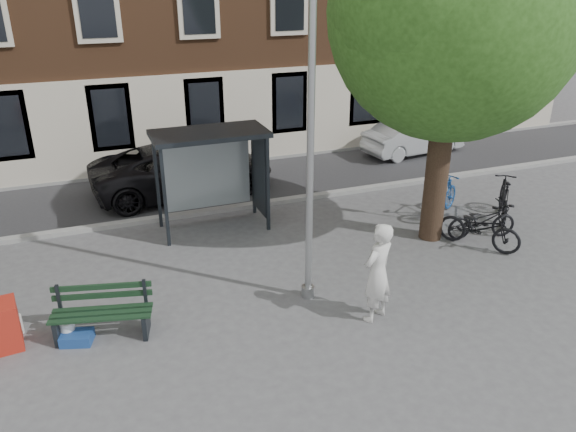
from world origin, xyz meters
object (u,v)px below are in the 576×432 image
(bus_shelter, at_px, (225,156))
(notice_sign, at_px, (437,170))
(bike_d, at_px, (504,199))
(car_silver, at_px, (414,137))
(painter, at_px, (378,273))
(bike_c, at_px, (480,228))
(bike_a, at_px, (482,221))
(bench, at_px, (102,314))
(bike_b, at_px, (442,197))
(lamppost, at_px, (310,170))
(car_dark, at_px, (183,169))

(bus_shelter, distance_m, notice_sign, 5.50)
(bike_d, bearing_deg, car_silver, -62.43)
(painter, distance_m, car_silver, 11.07)
(bus_shelter, xyz_separation_m, bike_d, (7.11, -2.30, -1.33))
(bus_shelter, relative_size, bike_c, 1.44)
(bike_a, bearing_deg, bench, 106.67)
(bike_c, distance_m, car_silver, 7.61)
(bike_b, distance_m, bike_d, 1.63)
(bench, bearing_deg, bike_b, 28.57)
(bike_c, xyz_separation_m, bike_d, (1.73, 1.19, 0.06))
(painter, distance_m, bike_a, 4.83)
(lamppost, bearing_deg, bus_shelter, 98.43)
(bike_b, xyz_separation_m, bike_d, (1.43, -0.77, 0.03))
(bike_a, distance_m, car_silver, 7.09)
(bike_b, height_order, bike_d, bike_d)
(bench, height_order, bike_a, bike_a)
(bus_shelter, relative_size, car_silver, 0.74)
(bike_c, height_order, car_dark, car_dark)
(bench, xyz_separation_m, bike_a, (9.23, 0.89, 0.04))
(bike_b, relative_size, bike_c, 0.93)
(painter, distance_m, bike_d, 6.36)
(bike_c, xyz_separation_m, car_silver, (2.65, 7.13, 0.11))
(bench, distance_m, car_silver, 13.78)
(bike_c, relative_size, bike_d, 1.02)
(lamppost, distance_m, bike_c, 5.32)
(bus_shelter, xyz_separation_m, notice_sign, (5.17, -1.82, -0.43))
(bike_a, bearing_deg, painter, 128.75)
(lamppost, height_order, bike_b, lamppost)
(bike_b, xyz_separation_m, car_silver, (2.36, 5.16, 0.08))
(bike_a, xyz_separation_m, notice_sign, (-0.61, 1.25, 1.02))
(bus_shelter, xyz_separation_m, car_silver, (8.03, 3.64, -1.28))
(bike_a, bearing_deg, notice_sign, 37.01)
(notice_sign, bearing_deg, bike_a, -48.98)
(bike_c, relative_size, notice_sign, 0.98)
(bench, bearing_deg, lamppost, 11.65)
(notice_sign, bearing_deg, painter, -121.19)
(notice_sign, bearing_deg, car_silver, 77.50)
(bike_c, bearing_deg, bike_b, 44.97)
(bike_d, distance_m, car_dark, 9.24)
(bench, xyz_separation_m, car_silver, (11.49, 7.61, 0.20))
(bus_shelter, height_order, painter, bus_shelter)
(lamppost, bearing_deg, bike_b, 26.99)
(painter, xyz_separation_m, bike_c, (3.86, 1.81, -0.49))
(bike_a, xyz_separation_m, bike_d, (1.33, 0.78, 0.12))
(bus_shelter, height_order, bike_b, bus_shelter)
(car_dark, relative_size, notice_sign, 2.67)
(lamppost, height_order, bike_c, lamppost)
(bus_shelter, xyz_separation_m, bike_c, (5.38, -3.49, -1.40))
(lamppost, bearing_deg, painter, -52.58)
(bike_a, bearing_deg, lamppost, 112.42)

